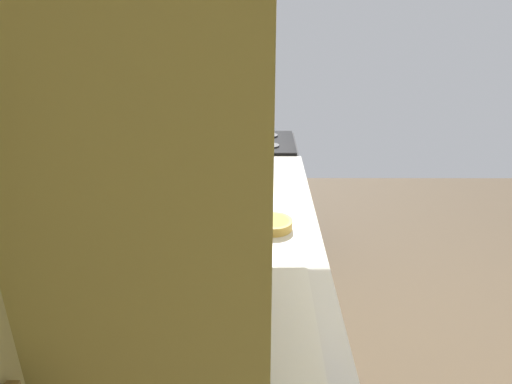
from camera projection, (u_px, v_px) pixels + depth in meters
wall_back at (169, 162)px, 1.89m from camera, size 4.18×0.12×2.76m
upper_cabinets at (211, 69)px, 1.44m from camera, size 2.03×0.32×0.69m
oven_range at (257, 195)px, 3.80m from camera, size 0.60×0.61×1.10m
microwave at (250, 369)px, 1.27m from camera, size 0.52×0.36×0.32m
bowl at (273, 224)px, 2.34m from camera, size 0.19×0.19×0.05m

